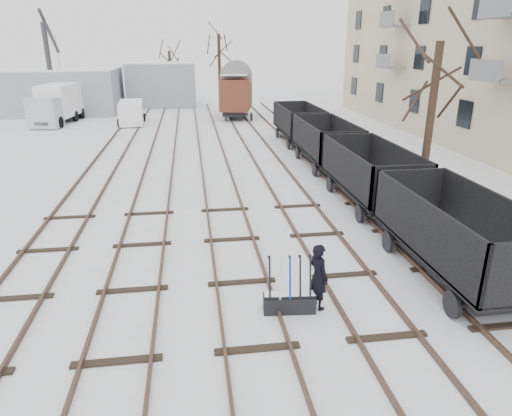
{
  "coord_description": "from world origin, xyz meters",
  "views": [
    {
      "loc": [
        -1.22,
        -11.29,
        6.36
      ],
      "look_at": [
        0.81,
        2.82,
        1.2
      ],
      "focal_mm": 32.0,
      "sensor_mm": 36.0,
      "label": 1
    }
  ],
  "objects_px": {
    "crane": "(53,89)",
    "worker": "(318,276)",
    "ground_frame": "(289,301)",
    "lorry": "(57,104)",
    "panel_van": "(131,112)",
    "freight_wagon_a": "(454,248)",
    "box_van_wagon": "(236,93)"
  },
  "relations": [
    {
      "from": "crane",
      "to": "worker",
      "type": "bearing_deg",
      "value": -68.57
    },
    {
      "from": "ground_frame",
      "to": "worker",
      "type": "height_order",
      "value": "worker"
    },
    {
      "from": "crane",
      "to": "lorry",
      "type": "bearing_deg",
      "value": -75.55
    },
    {
      "from": "panel_van",
      "to": "lorry",
      "type": "bearing_deg",
      "value": 163.76
    },
    {
      "from": "panel_van",
      "to": "crane",
      "type": "bearing_deg",
      "value": 136.72
    },
    {
      "from": "worker",
      "to": "crane",
      "type": "bearing_deg",
      "value": -0.18
    },
    {
      "from": "panel_van",
      "to": "freight_wagon_a",
      "type": "bearing_deg",
      "value": -71.23
    },
    {
      "from": "worker",
      "to": "lorry",
      "type": "distance_m",
      "value": 33.75
    },
    {
      "from": "lorry",
      "to": "panel_van",
      "type": "relative_size",
      "value": 1.63
    },
    {
      "from": "lorry",
      "to": "crane",
      "type": "xyz_separation_m",
      "value": [
        -1.41,
        4.81,
        0.8
      ]
    },
    {
      "from": "ground_frame",
      "to": "crane",
      "type": "distance_m",
      "value": 38.57
    },
    {
      "from": "box_van_wagon",
      "to": "lorry",
      "type": "height_order",
      "value": "box_van_wagon"
    },
    {
      "from": "panel_van",
      "to": "ground_frame",
      "type": "bearing_deg",
      "value": -80.73
    },
    {
      "from": "worker",
      "to": "box_van_wagon",
      "type": "relative_size",
      "value": 0.32
    },
    {
      "from": "box_van_wagon",
      "to": "lorry",
      "type": "bearing_deg",
      "value": -165.79
    },
    {
      "from": "ground_frame",
      "to": "lorry",
      "type": "distance_m",
      "value": 33.56
    },
    {
      "from": "lorry",
      "to": "crane",
      "type": "relative_size",
      "value": 0.78
    },
    {
      "from": "lorry",
      "to": "freight_wagon_a",
      "type": "bearing_deg",
      "value": -50.89
    },
    {
      "from": "box_van_wagon",
      "to": "crane",
      "type": "relative_size",
      "value": 0.6
    },
    {
      "from": "box_van_wagon",
      "to": "crane",
      "type": "xyz_separation_m",
      "value": [
        -16.5,
        4.17,
        0.17
      ]
    },
    {
      "from": "ground_frame",
      "to": "freight_wagon_a",
      "type": "relative_size",
      "value": 0.25
    },
    {
      "from": "worker",
      "to": "crane",
      "type": "distance_m",
      "value": 38.74
    },
    {
      "from": "worker",
      "to": "panel_van",
      "type": "height_order",
      "value": "panel_van"
    },
    {
      "from": "ground_frame",
      "to": "worker",
      "type": "xyz_separation_m",
      "value": [
        0.75,
        0.1,
        0.59
      ]
    },
    {
      "from": "box_van_wagon",
      "to": "lorry",
      "type": "xyz_separation_m",
      "value": [
        -15.09,
        -0.64,
        -0.63
      ]
    },
    {
      "from": "ground_frame",
      "to": "crane",
      "type": "bearing_deg",
      "value": 117.35
    },
    {
      "from": "freight_wagon_a",
      "to": "crane",
      "type": "height_order",
      "value": "crane"
    },
    {
      "from": "lorry",
      "to": "crane",
      "type": "distance_m",
      "value": 5.08
    },
    {
      "from": "ground_frame",
      "to": "freight_wagon_a",
      "type": "distance_m",
      "value": 5.14
    },
    {
      "from": "ground_frame",
      "to": "box_van_wagon",
      "type": "bearing_deg",
      "value": 91.61
    },
    {
      "from": "worker",
      "to": "panel_van",
      "type": "distance_m",
      "value": 30.44
    },
    {
      "from": "box_van_wagon",
      "to": "crane",
      "type": "distance_m",
      "value": 17.02
    }
  ]
}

